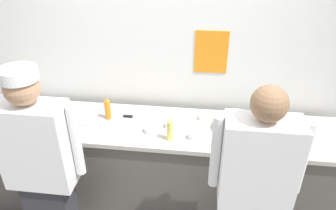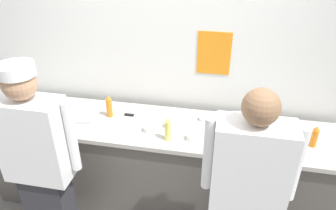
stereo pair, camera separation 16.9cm
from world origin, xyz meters
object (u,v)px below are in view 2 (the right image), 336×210
Objects in this scene: ramekin_yellow_sauce at (149,128)px; chefs_knife at (136,116)px; sheet_tray at (68,115)px; ramekin_red_sauce at (169,124)px; mixing_bowl_steel at (238,128)px; plate_stack_rear at (277,127)px; plate_stack_front at (26,107)px; chef_near_left at (40,164)px; squeeze_bottle_secondary at (168,129)px; ramekin_green_sauce at (191,137)px; chef_center at (246,196)px; ramekin_orange_sauce at (204,118)px; squeeze_bottle_primary at (109,106)px; squeeze_bottle_spare at (315,137)px; deli_cup at (275,141)px.

ramekin_yellow_sauce reaches higher than chefs_knife.
ramekin_red_sauce reaches higher than sheet_tray.
plate_stack_rear is at bearing 14.86° from mixing_bowl_steel.
sheet_tray is at bearing 173.33° from ramekin_yellow_sauce.
plate_stack_front is 2.01m from mixing_bowl_steel.
chef_near_left is 8.14× the size of squeeze_bottle_secondary.
mixing_bowl_steel is 1.56m from sheet_tray.
ramekin_green_sauce is at bearing -7.03° from sheet_tray.
ramekin_orange_sauce is at bearing 113.87° from chef_center.
squeeze_bottle_primary is 2.56× the size of ramekin_red_sauce.
plate_stack_rear is 0.74m from ramekin_green_sauce.
squeeze_bottle_spare is (2.03, 0.62, 0.10)m from chef_near_left.
ramekin_yellow_sauce is (0.69, 0.58, 0.03)m from chef_near_left.
deli_cup is (0.22, 0.57, 0.08)m from chef_center.
chef_near_left is at bearing -151.04° from squeeze_bottle_secondary.
chef_center is 19.44× the size of ramekin_green_sauce.
mixing_bowl_steel reaches higher than sheet_tray.
plate_stack_rear is 1.49m from squeeze_bottle_primary.
plate_stack_rear is 0.97× the size of squeeze_bottle_secondary.
ramekin_yellow_sauce is (-0.18, 0.09, -0.08)m from squeeze_bottle_secondary.
chef_center is 0.94m from ramekin_red_sauce.
chef_near_left is 20.81× the size of ramekin_orange_sauce.
mixing_bowl_steel is at bearing 25.48° from chef_near_left.
deli_cup is at bearing -100.14° from plate_stack_rear.
plate_stack_front is 0.81× the size of chefs_knife.
plate_stack_front is 0.46× the size of sheet_tray.
chef_center is 6.18× the size of chefs_knife.
ramekin_red_sauce is at bearing 38.24° from chef_near_left.
ramekin_green_sauce is at bearing -156.63° from mixing_bowl_steel.
chef_near_left is at bearing -140.22° from ramekin_yellow_sauce.
chef_center is (1.51, 0.01, -0.03)m from chef_near_left.
plate_stack_front is 2.33m from plate_stack_rear.
squeeze_bottle_primary is at bearing 176.14° from squeeze_bottle_spare.
mixing_bowl_steel is (-0.32, -0.09, 0.01)m from plate_stack_rear.
ramekin_red_sauce is at bearing 97.41° from squeeze_bottle_secondary.
squeeze_bottle_primary is 0.65m from squeeze_bottle_secondary.
chef_center reaches higher than ramekin_red_sauce.
chef_center reaches higher than ramekin_orange_sauce.
squeeze_bottle_secondary reaches higher than mixing_bowl_steel.
plate_stack_rear is 2.36× the size of ramekin_green_sauce.
plate_stack_rear reaches higher than deli_cup.
chef_near_left is 1.60m from mixing_bowl_steel.
mixing_bowl_steel is at bearing 158.20° from deli_cup.
mixing_bowl_steel is 1.68× the size of squeeze_bottle_primary.
ramekin_green_sauce is (-0.07, -0.31, 0.01)m from ramekin_orange_sauce.
ramekin_red_sauce is at bearing 134.63° from chef_center.
sheet_tray is at bearing -172.36° from ramekin_orange_sauce.
ramekin_green_sauce is at bearing -6.52° from plate_stack_front.
deli_cup is (1.45, -0.17, -0.06)m from squeeze_bottle_primary.
plate_stack_front is at bearing 128.45° from chef_near_left.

